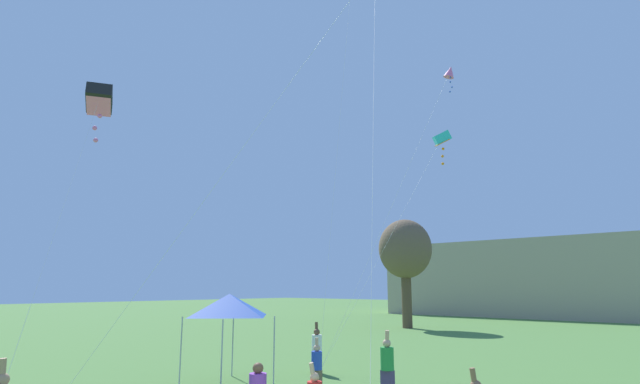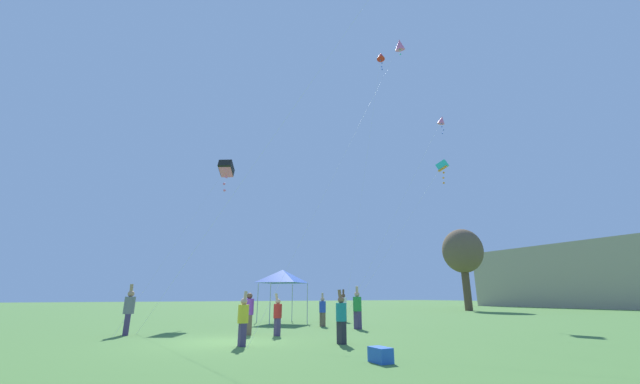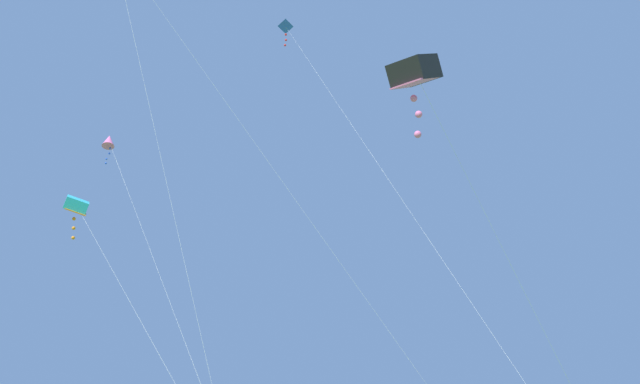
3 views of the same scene
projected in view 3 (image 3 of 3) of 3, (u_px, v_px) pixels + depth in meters
name	position (u px, v px, depth m)	size (l,w,h in m)	color
kite_black_box_0	(415.00, 73.00, 19.83)	(10.93, 6.86, 12.26)	silver
kite_pink_diamond_1	(109.00, 142.00, 32.48)	(3.03, 8.25, 15.33)	silver
kite_cyan_box_2	(76.00, 206.00, 30.57)	(2.35, 9.02, 12.07)	silver
kite_blue_delta_5	(287.00, 30.00, 43.26)	(9.90, 14.14, 26.13)	silver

